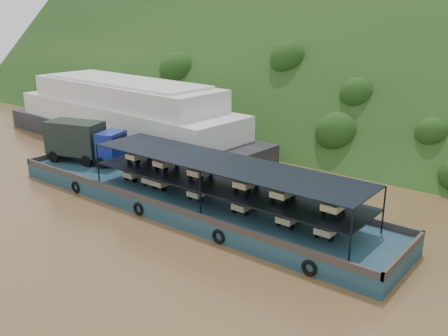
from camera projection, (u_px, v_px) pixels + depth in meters
The scene contains 4 objects.
ground at pixel (220, 223), 37.52m from camera, with size 160.00×160.00×0.00m, color brown.
hillside at pixel (394, 133), 64.46m from camera, with size 140.00×28.00×28.00m, color #163312.
cargo_barge at pixel (171, 188), 41.13m from camera, with size 35.11×7.18×5.12m.
passenger_ferry at pixel (126, 116), 58.58m from camera, with size 38.10×11.65×7.61m.
Camera 1 is at (21.54, -26.90, 15.41)m, focal length 40.00 mm.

